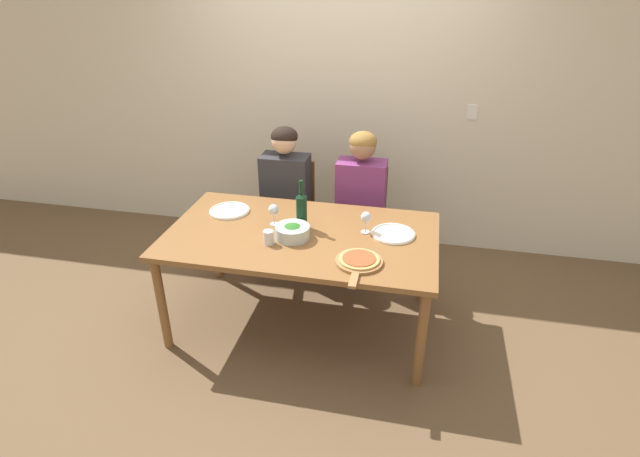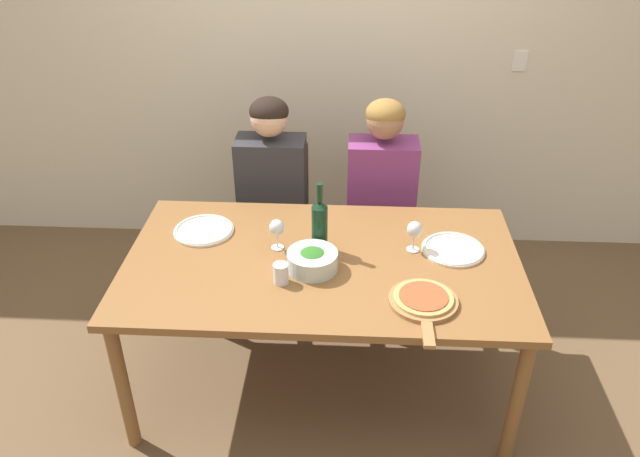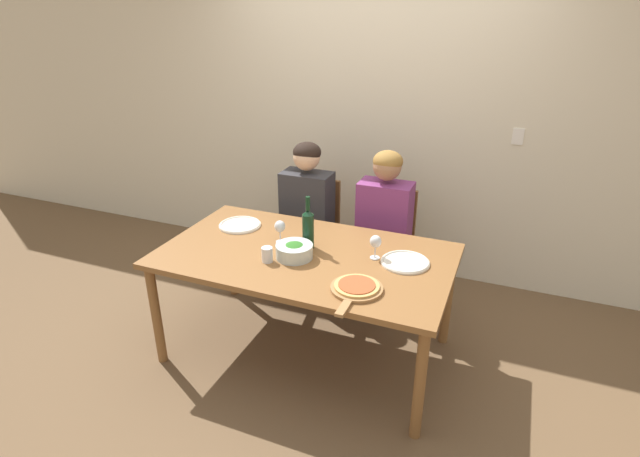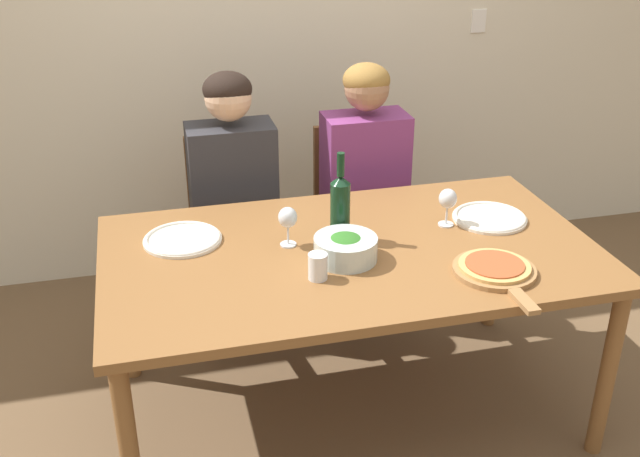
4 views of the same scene
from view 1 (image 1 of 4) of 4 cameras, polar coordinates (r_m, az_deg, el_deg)
name	(u,v)px [view 1 (image 1 of 4)]	position (r m, az deg, el deg)	size (l,w,h in m)	color
ground_plane	(303,321)	(3.72, -1.94, -10.55)	(40.00, 40.00, 0.00)	brown
back_wall	(341,93)	(4.41, 2.36, 15.24)	(10.00, 0.06, 2.70)	beige
dining_table	(302,242)	(3.35, -2.12, -1.56)	(1.79, 1.02, 0.73)	brown
chair_left	(290,209)	(4.24, -3.50, 2.21)	(0.42, 0.42, 0.88)	brown
chair_right	(361,216)	(4.13, 4.73, 1.43)	(0.42, 0.42, 0.88)	brown
person_woman	(285,186)	(4.04, -4.00, 4.81)	(0.47, 0.51, 1.22)	#28282D
person_man	(361,193)	(3.93, 4.66, 4.07)	(0.47, 0.51, 1.22)	#28282D
wine_bottle	(302,209)	(3.33, -2.12, 2.21)	(0.07, 0.07, 0.34)	black
broccoli_bowl	(292,232)	(3.24, -3.17, -0.38)	(0.23, 0.23, 0.09)	silver
dinner_plate_left	(230,211)	(3.66, -10.30, 2.04)	(0.29, 0.29, 0.02)	silver
dinner_plate_right	(393,234)	(3.32, 8.38, -0.59)	(0.29, 0.29, 0.02)	silver
pizza_on_board	(359,261)	(2.98, 4.46, -3.75)	(0.29, 0.43, 0.04)	#9E7042
wine_glass_left	(274,211)	(3.39, -5.33, 2.04)	(0.07, 0.07, 0.15)	silver
wine_glass_right	(366,218)	(3.29, 5.27, 1.16)	(0.07, 0.07, 0.15)	silver
water_tumbler	(269,237)	(3.18, -5.89, -1.02)	(0.07, 0.07, 0.09)	silver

